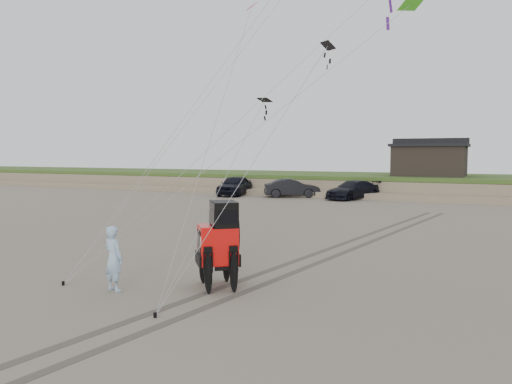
# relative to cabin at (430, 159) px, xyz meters

# --- Properties ---
(ground) EXTENTS (160.00, 160.00, 0.00)m
(ground) POSITION_rel_cabin_xyz_m (-2.00, -37.00, -3.24)
(ground) COLOR #6B6054
(ground) RESTS_ON ground
(dune_ridge) EXTENTS (160.00, 14.25, 1.73)m
(dune_ridge) POSITION_rel_cabin_xyz_m (-2.00, 0.50, -2.42)
(dune_ridge) COLOR #7A6B54
(dune_ridge) RESTS_ON ground
(cabin) EXTENTS (6.40, 5.40, 3.35)m
(cabin) POSITION_rel_cabin_xyz_m (0.00, 0.00, 0.00)
(cabin) COLOR black
(cabin) RESTS_ON dune_ridge
(truck_a) EXTENTS (3.00, 5.50, 1.77)m
(truck_a) POSITION_rel_cabin_xyz_m (-15.55, -7.91, -2.35)
(truck_a) COLOR black
(truck_a) RESTS_ON ground
(truck_b) EXTENTS (4.96, 3.64, 1.56)m
(truck_b) POSITION_rel_cabin_xyz_m (-10.28, -7.39, -2.46)
(truck_b) COLOR black
(truck_b) RESTS_ON ground
(truck_c) EXTENTS (4.07, 5.66, 1.52)m
(truck_c) POSITION_rel_cabin_xyz_m (-5.08, -7.07, -2.48)
(truck_c) COLOR black
(truck_c) RESTS_ON ground
(jeep) EXTENTS (5.39, 4.99, 1.92)m
(jeep) POSITION_rel_cabin_xyz_m (-1.38, -35.14, -2.28)
(jeep) COLOR red
(jeep) RESTS_ON ground
(man) EXTENTS (0.72, 0.54, 1.78)m
(man) POSITION_rel_cabin_xyz_m (-3.72, -36.68, -2.35)
(man) COLOR #90C0DF
(man) RESTS_ON ground
(stake_main) EXTENTS (0.08, 0.08, 0.12)m
(stake_main) POSITION_rel_cabin_xyz_m (-5.41, -36.87, -3.18)
(stake_main) COLOR black
(stake_main) RESTS_ON ground
(stake_aux) EXTENTS (0.08, 0.08, 0.12)m
(stake_aux) POSITION_rel_cabin_xyz_m (-1.36, -37.98, -3.18)
(stake_aux) COLOR black
(stake_aux) RESTS_ON ground
(tire_tracks) EXTENTS (5.22, 29.74, 0.01)m
(tire_tracks) POSITION_rel_cabin_xyz_m (0.00, -29.00, -3.23)
(tire_tracks) COLOR #4C443D
(tire_tracks) RESTS_ON ground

